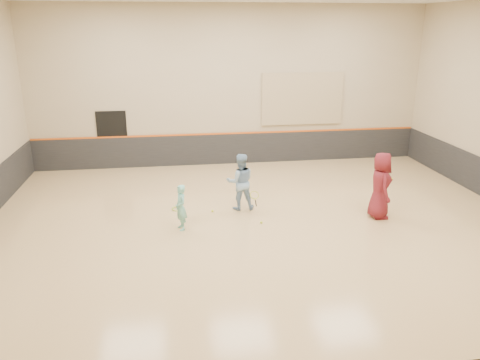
{
  "coord_description": "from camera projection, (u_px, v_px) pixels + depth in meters",
  "views": [
    {
      "loc": [
        -2.25,
        -11.72,
        5.21
      ],
      "look_at": [
        -0.47,
        0.4,
        1.15
      ],
      "focal_mm": 35.0,
      "sensor_mm": 36.0,
      "label": 1
    }
  ],
  "objects": [
    {
      "name": "instructor",
      "position": [
        240.0,
        182.0,
        13.72
      ],
      "size": [
        0.83,
        0.64,
        1.69
      ],
      "primitive_type": "imported",
      "rotation": [
        0.0,
        0.0,
        3.15
      ],
      "color": "#85A8CD",
      "rests_on": "floor"
    },
    {
      "name": "ball_in_hand",
      "position": [
        391.0,
        179.0,
        12.84
      ],
      "size": [
        0.07,
        0.07,
        0.07
      ],
      "primitive_type": "sphere",
      "color": "yellow",
      "rests_on": "young_man"
    },
    {
      "name": "room",
      "position": [
        259.0,
        196.0,
        12.7
      ],
      "size": [
        15.04,
        12.04,
        6.22
      ],
      "color": "tan",
      "rests_on": "ground"
    },
    {
      "name": "ball_beside_spare",
      "position": [
        212.0,
        211.0,
        13.72
      ],
      "size": [
        0.07,
        0.07,
        0.07
      ],
      "primitive_type": "sphere",
      "color": "#DFEB36",
      "rests_on": "floor"
    },
    {
      "name": "accent_stripe",
      "position": [
        231.0,
        133.0,
        18.17
      ],
      "size": [
        14.9,
        0.03,
        0.06
      ],
      "primitive_type": "cube",
      "color": "#D85914",
      "rests_on": "wall_back"
    },
    {
      "name": "acoustic_panel",
      "position": [
        302.0,
        99.0,
        18.15
      ],
      "size": [
        3.2,
        0.08,
        2.0
      ],
      "primitive_type": "cube",
      "color": "tan",
      "rests_on": "wall_back"
    },
    {
      "name": "young_man",
      "position": [
        380.0,
        185.0,
        13.1
      ],
      "size": [
        0.7,
        0.98,
        1.89
      ],
      "primitive_type": "imported",
      "rotation": [
        0.0,
        0.0,
        1.46
      ],
      "color": "maroon",
      "rests_on": "floor"
    },
    {
      "name": "held_racket",
      "position": [
        254.0,
        195.0,
        13.57
      ],
      "size": [
        0.44,
        0.44,
        0.44
      ],
      "primitive_type": null,
      "color": "#B0C02A",
      "rests_on": "instructor"
    },
    {
      "name": "girl",
      "position": [
        181.0,
        207.0,
        12.38
      ],
      "size": [
        0.41,
        0.52,
        1.25
      ],
      "primitive_type": "imported",
      "rotation": [
        0.0,
        0.0,
        -1.29
      ],
      "color": "#73C7BA",
      "rests_on": "floor"
    },
    {
      "name": "doorway",
      "position": [
        113.0,
        140.0,
        17.61
      ],
      "size": [
        1.1,
        0.05,
        2.2
      ],
      "primitive_type": "cube",
      "color": "black",
      "rests_on": "floor"
    },
    {
      "name": "wainscot_back",
      "position": [
        231.0,
        149.0,
        18.38
      ],
      "size": [
        14.9,
        0.04,
        1.2
      ],
      "primitive_type": "cube",
      "color": "#232326",
      "rests_on": "floor"
    },
    {
      "name": "ball_under_racket",
      "position": [
        261.0,
        222.0,
        12.92
      ],
      "size": [
        0.07,
        0.07,
        0.07
      ],
      "primitive_type": "sphere",
      "color": "#C5DF33",
      "rests_on": "floor"
    },
    {
      "name": "spare_racket",
      "position": [
        177.0,
        208.0,
        13.9
      ],
      "size": [
        0.72,
        0.72,
        0.11
      ],
      "primitive_type": null,
      "color": "#9DC52B",
      "rests_on": "floor"
    }
  ]
}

